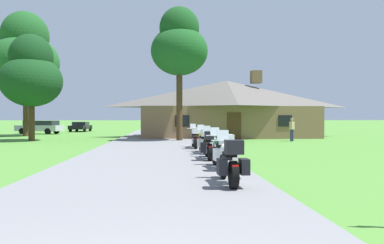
{
  "coord_description": "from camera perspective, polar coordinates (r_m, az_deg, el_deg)",
  "views": [
    {
      "loc": [
        0.62,
        -2.39,
        1.68
      ],
      "look_at": [
        2.41,
        23.35,
        1.4
      ],
      "focal_mm": 34.38,
      "sensor_mm": 36.0,
      "label": 1
    }
  ],
  "objects": [
    {
      "name": "tree_by_lodge_front",
      "position": [
        27.19,
        -1.97,
        11.85
      ],
      "size": [
        4.13,
        4.13,
        9.73
      ],
      "color": "#422D19",
      "rests_on": "ground"
    },
    {
      "name": "parked_silver_suv_far_left",
      "position": [
        41.74,
        -22.5,
        -0.66
      ],
      "size": [
        4.89,
        2.8,
        1.4
      ],
      "rotation": [
        0.0,
        0.0,
        1.35
      ],
      "color": "#ADAFB7",
      "rests_on": "ground"
    },
    {
      "name": "bystander_tan_shirt_near_lodge",
      "position": [
        27.48,
        15.23,
        -0.92
      ],
      "size": [
        0.45,
        0.39,
        1.69
      ],
      "rotation": [
        0.0,
        0.0,
        3.8
      ],
      "color": "navy",
      "rests_on": "ground"
    },
    {
      "name": "parked_black_sedan_far_left",
      "position": [
        47.32,
        -16.9,
        -0.66
      ],
      "size": [
        2.07,
        4.29,
        1.2
      ],
      "rotation": [
        0.0,
        0.0,
        -0.05
      ],
      "color": "black",
      "rests_on": "ground"
    },
    {
      "name": "asphalt_driveway",
      "position": [
        20.47,
        -5.72,
        -4.0
      ],
      "size": [
        6.4,
        80.0,
        0.06
      ],
      "primitive_type": "cube",
      "color": "slate",
      "rests_on": "ground"
    },
    {
      "name": "motorcycle_blue_farthest_in_row",
      "position": [
        19.87,
        0.41,
        -2.44
      ],
      "size": [
        0.66,
        2.08,
        1.3
      ],
      "rotation": [
        0.0,
        0.0,
        0.02
      ],
      "color": "black",
      "rests_on": "asphalt_driveway"
    },
    {
      "name": "motorcycle_black_third_in_row",
      "position": [
        14.47,
        2.62,
        -3.63
      ],
      "size": [
        0.73,
        2.08,
        1.3
      ],
      "rotation": [
        0.0,
        0.0,
        -0.02
      ],
      "color": "black",
      "rests_on": "asphalt_driveway"
    },
    {
      "name": "tree_left_far",
      "position": [
        37.54,
        -24.45,
        9.48
      ],
      "size": [
        6.01,
        6.01,
        11.45
      ],
      "color": "#422D19",
      "rests_on": "ground"
    },
    {
      "name": "motorcycle_green_second_in_row",
      "position": [
        11.78,
        4.71,
        -4.61
      ],
      "size": [
        0.84,
        2.08,
        1.3
      ],
      "rotation": [
        0.0,
        0.0,
        0.1
      ],
      "color": "black",
      "rests_on": "asphalt_driveway"
    },
    {
      "name": "motorcycle_white_nearest_to_camera",
      "position": [
        8.99,
        5.88,
        -6.24
      ],
      "size": [
        0.72,
        2.08,
        1.3
      ],
      "rotation": [
        0.0,
        0.0,
        0.01
      ],
      "color": "black",
      "rests_on": "asphalt_driveway"
    },
    {
      "name": "motorcycle_yellow_fourth_in_row",
      "position": [
        16.92,
        1.89,
        -3.01
      ],
      "size": [
        0.78,
        2.08,
        1.3
      ],
      "rotation": [
        0.0,
        0.0,
        0.06
      ],
      "color": "black",
      "rests_on": "asphalt_driveway"
    },
    {
      "name": "stone_lodge",
      "position": [
        32.76,
        5.42,
        2.18
      ],
      "size": [
        15.56,
        7.63,
        5.89
      ],
      "color": "brown",
      "rests_on": "ground"
    },
    {
      "name": "tree_left_near",
      "position": [
        29.4,
        -23.66,
        6.83
      ],
      "size": [
        4.4,
        4.4,
        7.78
      ],
      "color": "#422D19",
      "rests_on": "ground"
    },
    {
      "name": "ground_plane",
      "position": [
        22.47,
        -5.57,
        -3.67
      ],
      "size": [
        500.0,
        500.0,
        0.0
      ],
      "primitive_type": "plane",
      "color": "#4C8433"
    }
  ]
}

